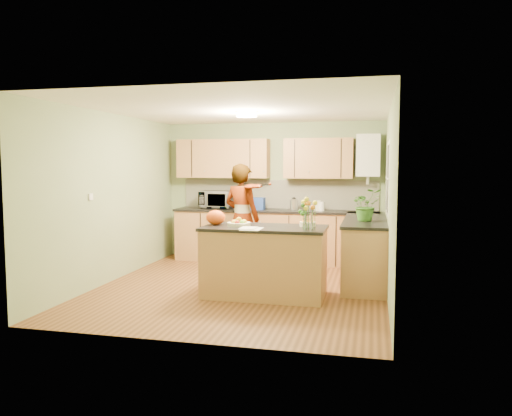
# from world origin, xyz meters

# --- Properties ---
(floor) EXTENTS (4.50, 4.50, 0.00)m
(floor) POSITION_xyz_m (0.00, 0.00, 0.00)
(floor) COLOR #523017
(floor) RESTS_ON ground
(ceiling) EXTENTS (4.00, 4.50, 0.02)m
(ceiling) POSITION_xyz_m (0.00, 0.00, 2.50)
(ceiling) COLOR white
(ceiling) RESTS_ON wall_back
(wall_back) EXTENTS (4.00, 0.02, 2.50)m
(wall_back) POSITION_xyz_m (0.00, 2.25, 1.25)
(wall_back) COLOR gray
(wall_back) RESTS_ON floor
(wall_front) EXTENTS (4.00, 0.02, 2.50)m
(wall_front) POSITION_xyz_m (0.00, -2.25, 1.25)
(wall_front) COLOR gray
(wall_front) RESTS_ON floor
(wall_left) EXTENTS (0.02, 4.50, 2.50)m
(wall_left) POSITION_xyz_m (-2.00, 0.00, 1.25)
(wall_left) COLOR gray
(wall_left) RESTS_ON floor
(wall_right) EXTENTS (0.02, 4.50, 2.50)m
(wall_right) POSITION_xyz_m (2.00, 0.00, 1.25)
(wall_right) COLOR gray
(wall_right) RESTS_ON floor
(back_counter) EXTENTS (3.64, 0.62, 0.94)m
(back_counter) POSITION_xyz_m (0.10, 1.95, 0.47)
(back_counter) COLOR #A06B40
(back_counter) RESTS_ON floor
(right_counter) EXTENTS (0.62, 2.24, 0.94)m
(right_counter) POSITION_xyz_m (1.70, 0.85, 0.47)
(right_counter) COLOR #A06B40
(right_counter) RESTS_ON floor
(splashback) EXTENTS (3.60, 0.02, 0.52)m
(splashback) POSITION_xyz_m (0.10, 2.23, 1.20)
(splashback) COLOR silver
(splashback) RESTS_ON back_counter
(upper_cabinets) EXTENTS (3.20, 0.34, 0.70)m
(upper_cabinets) POSITION_xyz_m (-0.18, 2.08, 1.85)
(upper_cabinets) COLOR #A06B40
(upper_cabinets) RESTS_ON wall_back
(boiler) EXTENTS (0.40, 0.30, 0.86)m
(boiler) POSITION_xyz_m (1.70, 2.09, 1.90)
(boiler) COLOR white
(boiler) RESTS_ON wall_back
(window_right) EXTENTS (0.01, 1.30, 1.05)m
(window_right) POSITION_xyz_m (1.99, 0.60, 1.55)
(window_right) COLOR white
(window_right) RESTS_ON wall_right
(light_switch) EXTENTS (0.02, 0.09, 0.09)m
(light_switch) POSITION_xyz_m (-1.99, -0.60, 1.30)
(light_switch) COLOR white
(light_switch) RESTS_ON wall_left
(ceiling_lamp) EXTENTS (0.30, 0.30, 0.07)m
(ceiling_lamp) POSITION_xyz_m (0.00, 0.30, 2.46)
(ceiling_lamp) COLOR #FFEABF
(ceiling_lamp) RESTS_ON ceiling
(peninsula_island) EXTENTS (1.62, 0.83, 0.93)m
(peninsula_island) POSITION_xyz_m (0.41, -0.36, 0.47)
(peninsula_island) COLOR #A06B40
(peninsula_island) RESTS_ON floor
(fruit_dish) EXTENTS (0.31, 0.31, 0.11)m
(fruit_dish) POSITION_xyz_m (0.06, -0.36, 0.97)
(fruit_dish) COLOR #F0E4C0
(fruit_dish) RESTS_ON peninsula_island
(orange_bowl) EXTENTS (0.21, 0.21, 0.12)m
(orange_bowl) POSITION_xyz_m (0.96, -0.21, 0.98)
(orange_bowl) COLOR #F0E4C0
(orange_bowl) RESTS_ON peninsula_island
(flower_vase) EXTENTS (0.25, 0.25, 0.45)m
(flower_vase) POSITION_xyz_m (1.01, -0.54, 1.23)
(flower_vase) COLOR silver
(flower_vase) RESTS_ON peninsula_island
(orange_bag) EXTENTS (0.28, 0.25, 0.20)m
(orange_bag) POSITION_xyz_m (-0.28, -0.31, 1.03)
(orange_bag) COLOR #EF5213
(orange_bag) RESTS_ON peninsula_island
(papers) EXTENTS (0.25, 0.33, 0.01)m
(papers) POSITION_xyz_m (0.31, -0.66, 0.93)
(papers) COLOR white
(papers) RESTS_ON peninsula_island
(violinist) EXTENTS (0.75, 0.63, 1.76)m
(violinist) POSITION_xyz_m (-0.25, 0.96, 0.88)
(violinist) COLOR #E9A78E
(violinist) RESTS_ON floor
(violin) EXTENTS (0.63, 0.55, 0.16)m
(violin) POSITION_xyz_m (-0.05, 0.74, 1.41)
(violin) COLOR #4D1704
(violin) RESTS_ON violinist
(microwave) EXTENTS (0.58, 0.40, 0.32)m
(microwave) POSITION_xyz_m (-1.01, 1.99, 1.10)
(microwave) COLOR white
(microwave) RESTS_ON back_counter
(blue_box) EXTENTS (0.27, 0.20, 0.21)m
(blue_box) POSITION_xyz_m (-0.22, 1.93, 1.05)
(blue_box) COLOR #203C95
(blue_box) RESTS_ON back_counter
(kettle) EXTENTS (0.14, 0.14, 0.26)m
(kettle) POSITION_xyz_m (0.43, 1.96, 1.05)
(kettle) COLOR silver
(kettle) RESTS_ON back_counter
(jar_cream) EXTENTS (0.12, 0.12, 0.17)m
(jar_cream) POSITION_xyz_m (0.85, 1.97, 1.03)
(jar_cream) COLOR #F0E4C0
(jar_cream) RESTS_ON back_counter
(jar_white) EXTENTS (0.13, 0.13, 0.16)m
(jar_white) POSITION_xyz_m (0.93, 1.91, 1.02)
(jar_white) COLOR white
(jar_white) RESTS_ON back_counter
(potted_plant) EXTENTS (0.52, 0.49, 0.46)m
(potted_plant) POSITION_xyz_m (1.70, 0.51, 1.17)
(potted_plant) COLOR #346822
(potted_plant) RESTS_ON right_counter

